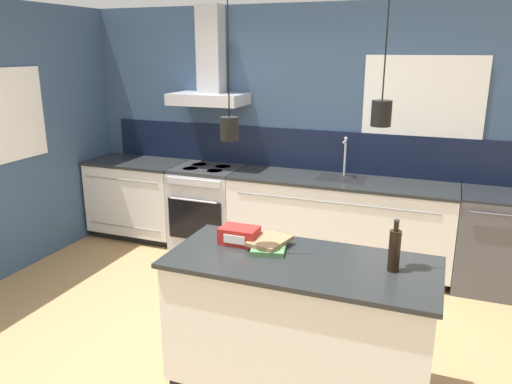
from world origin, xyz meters
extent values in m
plane|color=#A87F51|center=(0.00, 0.00, 0.00)|extent=(16.00, 16.00, 0.00)
cube|color=#354C6B|center=(0.00, 2.03, 1.30)|extent=(5.60, 0.06, 2.60)
cube|color=black|center=(0.00, 1.99, 1.12)|extent=(4.42, 0.02, 0.43)
cube|color=white|center=(1.25, 1.99, 1.62)|extent=(1.12, 0.01, 0.96)
cube|color=black|center=(1.25, 1.99, 1.62)|extent=(1.04, 0.01, 0.88)
cube|color=#B5B5BA|center=(-0.92, 1.77, 1.64)|extent=(0.80, 0.46, 0.12)
cube|color=#B5B5BA|center=(-0.92, 1.86, 2.15)|extent=(0.26, 0.20, 0.90)
cylinder|color=black|center=(0.29, -0.39, 2.19)|extent=(0.01, 0.01, 0.83)
cylinder|color=black|center=(0.29, -0.39, 1.70)|extent=(0.11, 0.11, 0.14)
sphere|color=#F9D18C|center=(0.29, -0.39, 1.70)|extent=(0.06, 0.06, 0.06)
cylinder|color=black|center=(1.15, -0.28, 2.24)|extent=(0.01, 0.01, 0.71)
cylinder|color=black|center=(1.15, -0.28, 1.82)|extent=(0.11, 0.11, 0.14)
sphere|color=#F9D18C|center=(1.15, -0.28, 1.82)|extent=(0.06, 0.06, 0.06)
cube|color=#354C6B|center=(-2.43, 0.70, 1.30)|extent=(0.06, 3.80, 2.60)
cube|color=white|center=(-2.39, 0.55, 1.55)|extent=(0.01, 0.76, 0.88)
cube|color=black|center=(-2.39, 0.55, 1.55)|extent=(0.01, 0.68, 0.80)
cube|color=black|center=(-1.82, 1.72, 0.04)|extent=(1.04, 0.56, 0.09)
cube|color=silver|center=(-1.82, 1.69, 0.48)|extent=(1.08, 0.62, 0.79)
cube|color=gray|center=(-1.82, 1.38, 0.76)|extent=(0.95, 0.01, 0.01)
cube|color=gray|center=(-1.82, 1.38, 0.21)|extent=(0.95, 0.01, 0.01)
cube|color=#232626|center=(-1.82, 1.69, 0.90)|extent=(1.10, 0.64, 0.03)
cube|color=black|center=(0.55, 1.72, 0.04)|extent=(2.15, 0.56, 0.09)
cube|color=silver|center=(0.55, 1.69, 0.48)|extent=(2.21, 0.62, 0.79)
cube|color=gray|center=(0.55, 1.38, 0.76)|extent=(1.95, 0.01, 0.01)
cube|color=gray|center=(0.55, 1.38, 0.21)|extent=(1.95, 0.01, 0.01)
cube|color=#232626|center=(0.55, 1.69, 0.90)|extent=(2.24, 0.64, 0.03)
cube|color=#262628|center=(0.55, 1.74, 0.91)|extent=(0.48, 0.34, 0.01)
cylinder|color=#B5B5BA|center=(0.55, 1.87, 1.10)|extent=(0.02, 0.02, 0.38)
sphere|color=#B5B5BA|center=(0.55, 1.87, 1.29)|extent=(0.03, 0.03, 0.03)
cylinder|color=#B5B5BA|center=(0.55, 1.81, 1.27)|extent=(0.02, 0.12, 0.02)
cube|color=#B5B5BA|center=(-0.92, 1.69, 0.43)|extent=(0.72, 0.62, 0.87)
cube|color=black|center=(-0.92, 1.37, 0.40)|extent=(0.62, 0.02, 0.44)
cylinder|color=#B5B5BA|center=(-0.92, 1.35, 0.63)|extent=(0.54, 0.02, 0.02)
cube|color=#B5B5BA|center=(-0.92, 1.37, 0.82)|extent=(0.62, 0.02, 0.07)
cube|color=#2D2D30|center=(-0.92, 1.69, 0.89)|extent=(0.72, 0.60, 0.04)
cylinder|color=black|center=(-1.06, 1.80, 0.91)|extent=(0.17, 0.17, 0.00)
cylinder|color=black|center=(-0.77, 1.80, 0.91)|extent=(0.17, 0.17, 0.00)
cylinder|color=black|center=(-1.06, 1.58, 0.91)|extent=(0.17, 0.17, 0.00)
cylinder|color=black|center=(-0.77, 1.58, 0.91)|extent=(0.17, 0.17, 0.00)
cube|color=#4C4C51|center=(1.98, 1.69, 0.45)|extent=(0.63, 0.62, 0.89)
cube|color=black|center=(1.98, 1.69, 0.90)|extent=(0.63, 0.62, 0.02)
cylinder|color=#4C4C51|center=(1.98, 1.36, 0.82)|extent=(0.48, 0.02, 0.02)
cube|color=black|center=(0.74, -0.34, 0.04)|extent=(1.54, 0.67, 0.09)
cube|color=silver|center=(0.74, -0.34, 0.48)|extent=(1.61, 0.70, 0.79)
cube|color=#232626|center=(0.74, -0.34, 0.90)|extent=(1.66, 0.75, 0.03)
cylinder|color=black|center=(1.28, -0.28, 1.03)|extent=(0.07, 0.07, 0.25)
cylinder|color=black|center=(1.28, -0.28, 1.19)|extent=(0.03, 0.03, 0.06)
cylinder|color=#262628|center=(1.28, -0.28, 1.22)|extent=(0.03, 0.03, 0.01)
cube|color=#4C7F4C|center=(0.49, -0.21, 0.93)|extent=(0.28, 0.37, 0.03)
cube|color=olive|center=(0.49, -0.21, 0.96)|extent=(0.26, 0.32, 0.03)
cube|color=red|center=(0.28, -0.21, 0.97)|extent=(0.25, 0.16, 0.11)
cube|color=white|center=(0.28, -0.30, 0.97)|extent=(0.15, 0.01, 0.06)
camera|label=1|loc=(1.49, -3.06, 2.16)|focal=35.00mm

